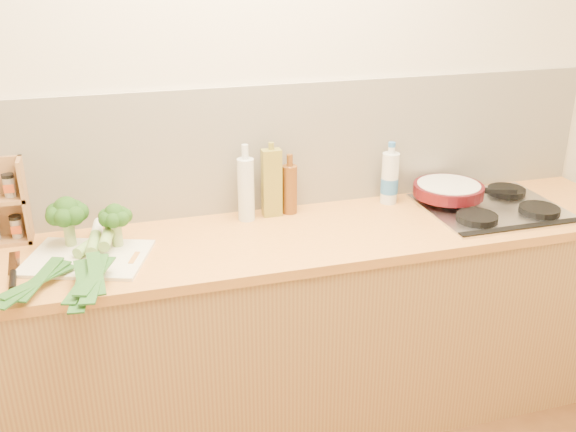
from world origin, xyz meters
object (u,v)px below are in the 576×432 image
object	(u,v)px
gas_hob	(493,206)
chefs_knife	(13,276)
chopping_board	(87,258)
skillet	(449,190)

from	to	relation	value
gas_hob	chefs_knife	size ratio (longest dim) A/B	1.77
chopping_board	chefs_knife	size ratio (longest dim) A/B	1.30
gas_hob	chopping_board	bearing A→B (deg)	-179.60
chefs_knife	skillet	xyz separation A→B (m)	(1.79, 0.21, 0.06)
gas_hob	chefs_knife	world-z (taller)	gas_hob
chefs_knife	skillet	bearing A→B (deg)	2.61
chopping_board	skillet	size ratio (longest dim) A/B	0.96
gas_hob	skillet	world-z (taller)	skillet
gas_hob	chefs_knife	bearing A→B (deg)	-177.33
chefs_knife	skillet	world-z (taller)	skillet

